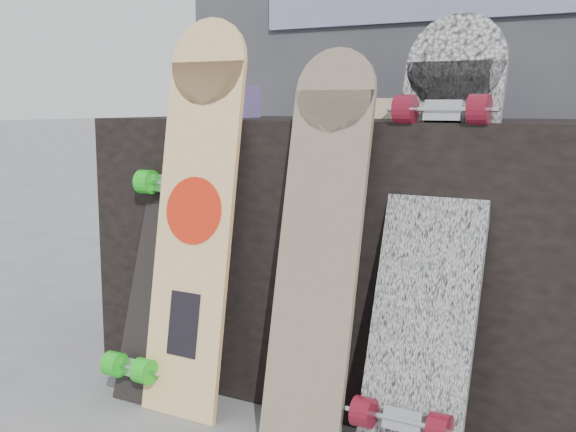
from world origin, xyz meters
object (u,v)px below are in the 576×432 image
Objects in this scene: vendor_table at (372,255)px; skateboard_dark at (158,259)px; longboard_cascadia at (433,230)px; longboard_geisha at (196,205)px; longboard_celtic at (320,237)px.

vendor_table is 2.03× the size of skateboard_dark.
longboard_geisha is at bearing -175.97° from longboard_cascadia.
longboard_geisha is 1.37× the size of skateboard_dark.
longboard_cascadia is 1.35× the size of skateboard_dark.
skateboard_dark is at bearing -144.95° from vendor_table.
vendor_table reaches higher than skateboard_dark.
longboard_celtic is (0.39, -0.02, -0.05)m from longboard_geisha.
longboard_geisha is at bearing 176.70° from longboard_celtic.
vendor_table is 1.48× the size of longboard_geisha.
longboard_celtic is 0.92× the size of longboard_cascadia.
longboard_cascadia is 0.82m from skateboard_dark.
vendor_table is 0.63m from skateboard_dark.
longboard_celtic is at bearing -165.24° from longboard_cascadia.
skateboard_dark is (-0.51, -0.36, 0.00)m from vendor_table.
longboard_celtic is (0.03, -0.40, 0.12)m from vendor_table.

